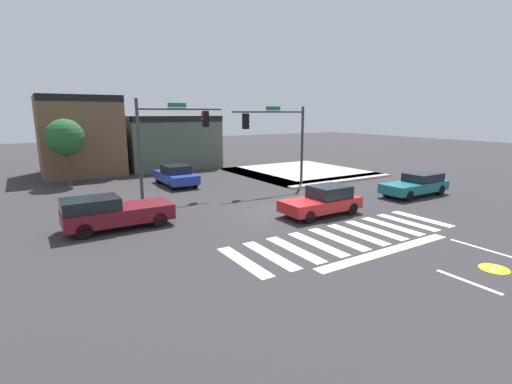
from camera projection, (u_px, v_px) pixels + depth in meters
The scene contains 12 objects.
ground_plane at pixel (284, 213), 19.21m from camera, with size 120.00×120.00×0.00m, color #302D30.
crosswalk_near at pixel (348, 236), 15.49m from camera, with size 10.56×3.16×0.01m.
bike_detector_marking at pixel (494, 269), 12.28m from camera, with size 0.93×0.93×0.01m.
curb_corner_northeast at pixel (299, 173), 31.42m from camera, with size 10.00×10.60×0.15m.
storefront_row at pixel (127, 139), 32.75m from camera, with size 14.71×6.30×6.41m.
traffic_signal_northeast at pixel (278, 131), 24.34m from camera, with size 5.53×0.32×5.47m.
traffic_signal_northwest at pixel (170, 132), 21.31m from camera, with size 5.19×0.32×5.82m.
car_teal at pixel (416, 184), 23.06m from camera, with size 4.61×1.75×1.36m.
car_red at pixel (323, 201), 18.70m from camera, with size 4.15×1.79×1.44m.
car_blue at pixel (176, 175), 26.30m from camera, with size 1.89×4.33×1.45m.
car_maroon at pixel (112, 212), 16.38m from camera, with size 4.60×1.87×1.49m.
roadside_tree at pixel (65, 138), 25.70m from camera, with size 2.54×2.54×4.67m.
Camera 1 is at (-11.08, -14.97, 5.05)m, focal length 26.09 mm.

